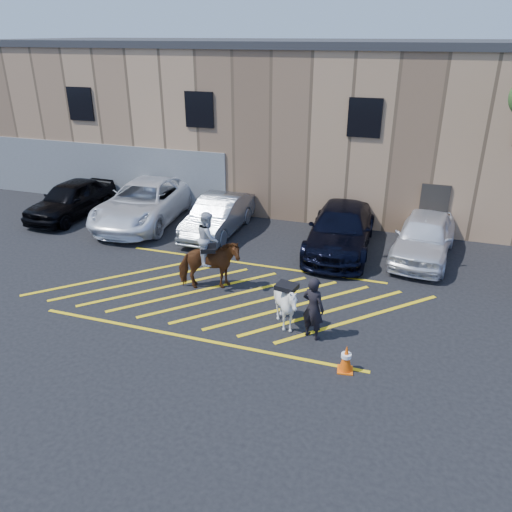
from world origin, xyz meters
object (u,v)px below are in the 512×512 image
(car_black_suv, at_px, (71,199))
(car_blue_suv, at_px, (341,229))
(car_white_suv, at_px, (424,236))
(handler, at_px, (313,308))
(car_white_pickup, at_px, (145,202))
(car_silver_sedan, at_px, (218,215))
(saddled_white, at_px, (286,305))
(mounted_bay, at_px, (209,259))
(traffic_cone, at_px, (346,358))

(car_black_suv, bearing_deg, car_blue_suv, 2.85)
(car_white_suv, height_order, handler, handler)
(car_white_pickup, height_order, car_blue_suv, car_white_pickup)
(car_silver_sedan, height_order, car_white_suv, car_white_suv)
(car_white_suv, xyz_separation_m, saddled_white, (-3.51, -6.28, -0.08))
(car_black_suv, relative_size, car_white_pickup, 0.75)
(mounted_bay, bearing_deg, car_blue_suv, 52.89)
(car_blue_suv, bearing_deg, car_white_suv, 1.41)
(car_black_suv, bearing_deg, car_silver_sedan, 3.82)
(traffic_cone, bearing_deg, car_blue_suv, 100.70)
(car_blue_suv, height_order, traffic_cone, car_blue_suv)
(car_black_suv, distance_m, car_blue_suv, 12.09)
(traffic_cone, bearing_deg, car_white_suv, 78.27)
(car_white_suv, distance_m, mounted_bay, 8.04)
(handler, distance_m, traffic_cone, 1.72)
(car_black_suv, height_order, car_silver_sedan, car_black_suv)
(car_white_suv, bearing_deg, car_silver_sedan, -172.58)
(car_white_pickup, bearing_deg, mounted_bay, -48.68)
(car_white_suv, bearing_deg, car_white_pickup, -174.27)
(saddled_white, bearing_deg, handler, -15.32)
(car_blue_suv, relative_size, car_white_suv, 1.17)
(car_silver_sedan, xyz_separation_m, mounted_bay, (1.59, -4.66, 0.29))
(mounted_bay, height_order, saddled_white, mounted_bay)
(car_white_pickup, height_order, saddled_white, car_white_pickup)
(car_white_suv, distance_m, traffic_cone, 7.88)
(car_white_pickup, height_order, traffic_cone, car_white_pickup)
(car_silver_sedan, bearing_deg, traffic_cone, -49.00)
(car_black_suv, bearing_deg, car_white_suv, 3.50)
(car_blue_suv, height_order, saddled_white, car_blue_suv)
(car_blue_suv, distance_m, handler, 6.32)
(handler, bearing_deg, saddled_white, 5.73)
(car_white_pickup, bearing_deg, car_black_suv, -177.28)
(handler, bearing_deg, car_white_pickup, -15.83)
(car_white_suv, height_order, saddled_white, car_white_suv)
(car_black_suv, distance_m, handler, 13.88)
(handler, xyz_separation_m, mounted_bay, (-3.77, 1.74, 0.16))
(car_silver_sedan, height_order, traffic_cone, car_silver_sedan)
(mounted_bay, bearing_deg, car_black_suv, 152.48)
(car_black_suv, relative_size, car_silver_sedan, 1.02)
(car_black_suv, relative_size, car_blue_suv, 0.84)
(car_silver_sedan, distance_m, mounted_bay, 4.93)
(car_blue_suv, xyz_separation_m, car_white_suv, (3.02, 0.19, 0.00))
(car_black_suv, height_order, car_white_suv, car_white_suv)
(car_blue_suv, distance_m, traffic_cone, 7.66)
(car_white_suv, xyz_separation_m, traffic_cone, (-1.60, -7.71, -0.45))
(car_white_pickup, distance_m, mounted_bay, 7.16)
(car_black_suv, relative_size, saddled_white, 3.11)
(mounted_bay, xyz_separation_m, saddled_white, (2.97, -1.52, -0.31))
(mounted_bay, height_order, traffic_cone, mounted_bay)
(car_black_suv, distance_m, traffic_cone, 15.43)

